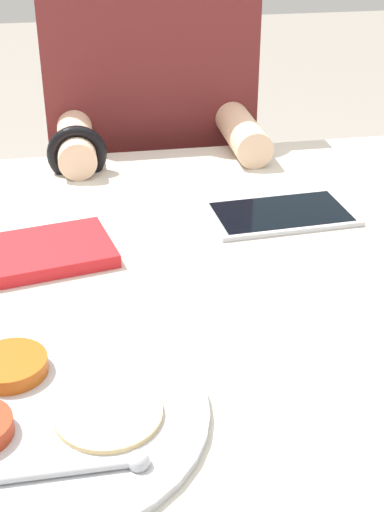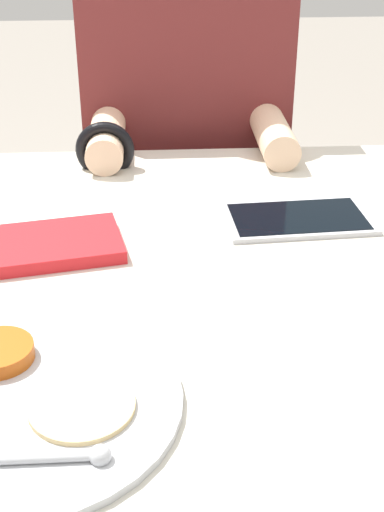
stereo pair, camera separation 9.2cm
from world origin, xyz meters
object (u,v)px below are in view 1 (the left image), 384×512
person_diner (151,200)px  tablet_device (281,214)px  red_notebook (41,254)px  thali_tray (47,412)px

person_diner → tablet_device: bearing=-72.8°
red_notebook → tablet_device: (0.38, 0.08, -0.00)m
thali_tray → tablet_device: (0.37, 0.42, -0.00)m
thali_tray → tablet_device: bearing=48.5°
tablet_device → person_diner: (-0.16, 0.50, -0.19)m
red_notebook → tablet_device: red_notebook is taller
person_diner → thali_tray: bearing=-103.3°
thali_tray → tablet_device: size_ratio=1.35×
thali_tray → person_diner: person_diner is taller
thali_tray → red_notebook: thali_tray is taller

